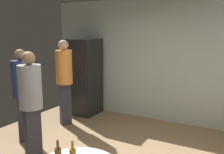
{
  "coord_description": "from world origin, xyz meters",
  "views": [
    {
      "loc": [
        1.76,
        -2.53,
        1.94
      ],
      "look_at": [
        -0.07,
        0.74,
        1.26
      ],
      "focal_mm": 39.3,
      "sensor_mm": 36.0,
      "label": 1
    }
  ],
  "objects": [
    {
      "name": "person_in_navy_shirt",
      "position": [
        -1.66,
        0.35,
        0.98
      ],
      "size": [
        0.48,
        0.48,
        1.67
      ],
      "rotation": [
        0.0,
        0.0,
        -0.7
      ],
      "color": "#2D2D38",
      "rests_on": "ground_plane"
    },
    {
      "name": "refrigerator",
      "position": [
        -1.68,
        2.2,
        0.9
      ],
      "size": [
        0.7,
        0.68,
        1.8
      ],
      "color": "black",
      "rests_on": "ground_plane"
    },
    {
      "name": "person_in_gray_shirt",
      "position": [
        -1.02,
        -0.05,
        0.98
      ],
      "size": [
        0.45,
        0.45,
        1.68
      ],
      "rotation": [
        0.0,
        0.0,
        -0.4
      ],
      "color": "#2D2D38",
      "rests_on": "ground_plane"
    },
    {
      "name": "person_in_orange_shirt",
      "position": [
        -1.57,
        1.37,
        1.06
      ],
      "size": [
        0.47,
        0.47,
        1.8
      ],
      "rotation": [
        0.0,
        0.0,
        -0.61
      ],
      "color": "#2D2D38",
      "rests_on": "ground_plane"
    },
    {
      "name": "wall_back",
      "position": [
        0.0,
        2.63,
        1.35
      ],
      "size": [
        5.32,
        0.06,
        2.7
      ],
      "primitive_type": "cube",
      "color": "beige",
      "rests_on": "ground_plane"
    }
  ]
}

